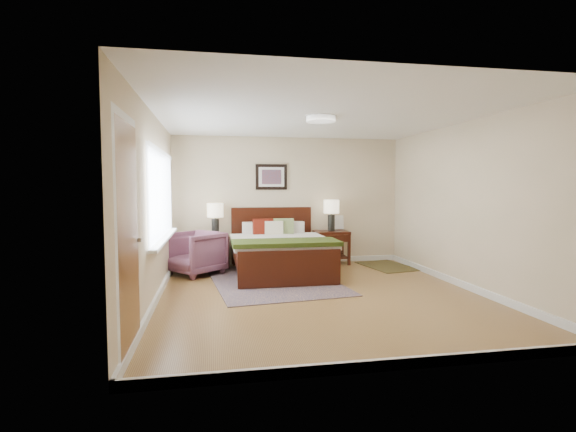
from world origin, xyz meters
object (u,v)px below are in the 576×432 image
(nightstand_right, at_px, (331,244))
(rug_persian, at_px, (273,280))
(bed, at_px, (279,245))
(lamp_right, at_px, (331,210))
(armchair, at_px, (195,253))
(lamp_left, at_px, (215,214))
(nightstand_left, at_px, (216,242))

(nightstand_right, bearing_deg, rug_persian, -137.06)
(bed, relative_size, nightstand_right, 3.11)
(bed, xyz_separation_m, lamp_right, (1.17, 0.78, 0.56))
(lamp_right, bearing_deg, bed, -146.23)
(armchair, bearing_deg, rug_persian, 20.63)
(lamp_left, relative_size, armchair, 0.74)
(rug_persian, bearing_deg, bed, 62.41)
(nightstand_left, bearing_deg, rug_persian, -53.97)
(bed, relative_size, lamp_left, 3.36)
(nightstand_right, distance_m, armchair, 2.67)
(nightstand_right, xyz_separation_m, rug_persian, (-1.35, -1.26, -0.38))
(nightstand_right, relative_size, armchair, 0.80)
(bed, relative_size, armchair, 2.48)
(lamp_right, bearing_deg, armchair, -167.73)
(lamp_left, distance_m, rug_persian, 1.86)
(bed, height_order, armchair, bed)
(lamp_left, bearing_deg, nightstand_right, -0.32)
(nightstand_left, distance_m, rug_persian, 1.62)
(lamp_left, relative_size, rug_persian, 0.23)
(nightstand_left, xyz_separation_m, armchair, (-0.36, -0.55, -0.10))
(rug_persian, bearing_deg, armchair, 144.10)
(nightstand_right, relative_size, rug_persian, 0.25)
(nightstand_right, bearing_deg, bed, -146.66)
(armchair, bearing_deg, nightstand_right, 61.66)
(bed, xyz_separation_m, nightstand_right, (1.17, 0.77, -0.12))
(lamp_right, bearing_deg, rug_persian, -136.78)
(nightstand_left, height_order, armchair, armchair)
(nightstand_right, height_order, rug_persian, nightstand_right)
(bed, height_order, lamp_right, lamp_right)
(bed, distance_m, rug_persian, 0.73)
(nightstand_left, bearing_deg, bed, -34.74)
(nightstand_left, bearing_deg, nightstand_right, 0.21)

